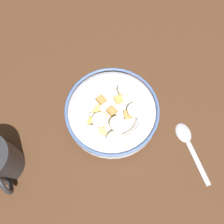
{
  "coord_description": "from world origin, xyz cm",
  "views": [
    {
      "loc": [
        16.02,
        -9.79,
        51.75
      ],
      "look_at": [
        0.0,
        0.0,
        3.0
      ],
      "focal_mm": 41.6,
      "sensor_mm": 36.0,
      "label": 1
    }
  ],
  "objects": [
    {
      "name": "ground_plane",
      "position": [
        0.0,
        0.0,
        -1.0
      ],
      "size": [
        139.65,
        139.65,
        2.0
      ],
      "primitive_type": "cube",
      "color": "#472B19"
    },
    {
      "name": "cereal_bowl",
      "position": [
        0.02,
        -0.05,
        2.58
      ],
      "size": [
        18.83,
        18.83,
        5.35
      ],
      "color": "silver",
      "rests_on": "ground_plane"
    },
    {
      "name": "spoon",
      "position": [
        12.23,
        10.5,
        0.35
      ],
      "size": [
        13.6,
        4.66,
        0.8
      ],
      "color": "#A5A5AD",
      "rests_on": "ground_plane"
    }
  ]
}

